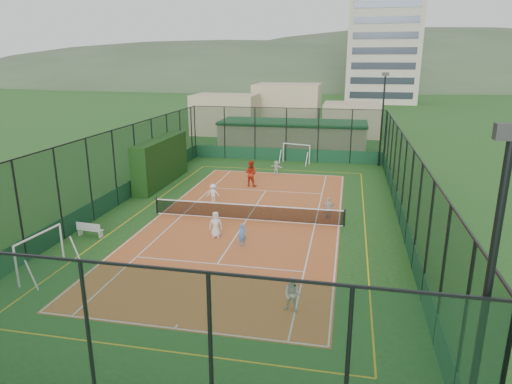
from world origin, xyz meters
TOP-DOWN VIEW (x-y plane):
  - ground at (0.00, 0.00)m, footprint 300.00×300.00m
  - court_slab at (0.00, 0.00)m, footprint 11.17×23.97m
  - tennis_net at (0.00, 0.00)m, footprint 11.67×0.12m
  - perimeter_fence at (0.00, 0.00)m, footprint 18.12×34.12m
  - floodlight_se at (8.60, -16.60)m, footprint 0.60×0.26m
  - floodlight_ne at (8.60, 16.60)m, footprint 0.60×0.26m
  - clubhouse at (0.00, 22.00)m, footprint 15.20×7.20m
  - apartment_tower at (12.00, 82.00)m, footprint 15.00×12.00m
  - distant_hills at (0.00, 150.00)m, footprint 200.00×60.00m
  - hedge_left at (-8.30, 6.86)m, footprint 1.21×8.08m
  - white_bench at (-7.80, -4.36)m, footprint 1.52×0.55m
  - futsal_goal_near at (-7.51, -8.85)m, footprint 2.96×1.12m
  - futsal_goal_far at (1.08, 16.24)m, footprint 2.85×1.52m
  - child_near_left at (-1.04, -3.09)m, footprint 0.79×0.61m
  - child_near_mid at (0.66, -4.02)m, footprint 0.51×0.45m
  - child_near_right at (3.99, -9.87)m, footprint 0.77×0.65m
  - child_far_left at (-2.96, 2.87)m, footprint 0.93×0.67m
  - child_far_right at (4.81, 1.20)m, footprint 0.77×0.32m
  - child_far_back at (-0.04, 11.41)m, footprint 1.16×0.67m
  - coach at (-1.37, 7.51)m, footprint 1.12×0.96m
  - tennis_balls at (-0.50, 1.26)m, footprint 6.14×1.22m

SIDE VIEW (x-z plane):
  - ground at x=0.00m, z-range 0.00..0.00m
  - distant_hills at x=0.00m, z-range -12.00..12.00m
  - court_slab at x=0.00m, z-range 0.00..0.01m
  - tennis_balls at x=-0.50m, z-range 0.01..0.08m
  - white_bench at x=-7.80m, z-range 0.00..0.84m
  - tennis_net at x=0.00m, z-range 0.00..1.06m
  - child_near_mid at x=0.66m, z-range 0.01..1.20m
  - child_far_back at x=-0.04m, z-range 0.01..1.20m
  - child_far_left at x=-2.96m, z-range 0.01..1.31m
  - child_far_right at x=4.81m, z-range 0.01..1.33m
  - child_near_right at x=3.99m, z-range 0.01..1.41m
  - child_near_left at x=-1.04m, z-range 0.01..1.45m
  - futsal_goal_far at x=1.08m, z-range 0.00..1.76m
  - futsal_goal_near at x=-7.51m, z-range 0.00..1.86m
  - coach at x=-1.37m, z-range 0.01..1.99m
  - clubhouse at x=0.00m, z-range 0.00..3.15m
  - hedge_left at x=-8.30m, z-range 0.00..3.53m
  - perimeter_fence at x=0.00m, z-range 0.00..5.00m
  - floodlight_se at x=8.60m, z-range 0.00..8.25m
  - floodlight_ne at x=8.60m, z-range 0.00..8.25m
  - apartment_tower at x=12.00m, z-range 0.00..30.00m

